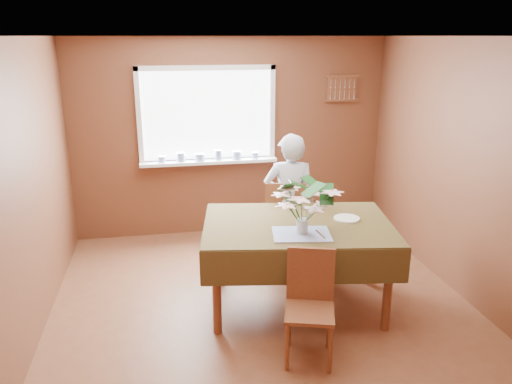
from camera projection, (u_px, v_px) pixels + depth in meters
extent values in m
plane|color=brown|center=(267.00, 317.00, 4.65)|extent=(4.50, 4.50, 0.00)
plane|color=white|center=(269.00, 36.00, 3.90)|extent=(4.50, 4.50, 0.00)
plane|color=brown|center=(231.00, 138.00, 6.38)|extent=(4.00, 0.00, 4.00)
plane|color=brown|center=(377.00, 338.00, 2.16)|extent=(4.00, 0.00, 4.00)
plane|color=brown|center=(19.00, 203.00, 3.91)|extent=(0.00, 4.50, 4.50)
plane|color=brown|center=(478.00, 177.00, 4.63)|extent=(0.00, 4.50, 4.50)
cube|color=white|center=(207.00, 115.00, 6.22)|extent=(1.60, 0.01, 1.10)
cube|color=white|center=(206.00, 68.00, 6.03)|extent=(1.72, 0.06, 0.06)
cube|color=white|center=(209.00, 161.00, 6.38)|extent=(1.72, 0.06, 0.06)
cube|color=white|center=(139.00, 118.00, 6.06)|extent=(0.06, 0.06, 1.22)
cube|color=white|center=(272.00, 114.00, 6.36)|extent=(0.06, 0.06, 1.22)
cube|color=white|center=(209.00, 161.00, 6.31)|extent=(1.72, 0.20, 0.04)
cylinder|color=white|center=(162.00, 159.00, 6.17)|extent=(0.09, 0.09, 0.08)
cylinder|color=white|center=(181.00, 157.00, 6.21)|extent=(0.11, 0.11, 0.12)
cylinder|color=white|center=(200.00, 157.00, 6.25)|extent=(0.12, 0.12, 0.09)
cylinder|color=white|center=(218.00, 155.00, 6.29)|extent=(0.10, 0.10, 0.13)
cylinder|color=white|center=(237.00, 155.00, 6.34)|extent=(0.11, 0.11, 0.10)
cylinder|color=white|center=(255.00, 155.00, 6.38)|extent=(0.09, 0.09, 0.08)
cube|color=brown|center=(342.00, 89.00, 6.44)|extent=(0.40, 0.03, 0.30)
cube|color=brown|center=(343.00, 77.00, 6.38)|extent=(0.44, 0.04, 0.03)
cube|color=brown|center=(342.00, 100.00, 6.47)|extent=(0.44, 0.04, 0.03)
cylinder|color=brown|center=(217.00, 292.00, 4.29)|extent=(0.08, 0.08, 0.79)
cylinder|color=brown|center=(388.00, 289.00, 4.33)|extent=(0.08, 0.08, 0.79)
cylinder|color=brown|center=(221.00, 248.00, 5.17)|extent=(0.08, 0.08, 0.79)
cylinder|color=brown|center=(362.00, 246.00, 5.22)|extent=(0.08, 0.08, 0.79)
cube|color=brown|center=(298.00, 226.00, 4.63)|extent=(1.81, 1.35, 0.04)
cube|color=#3B2E15|center=(298.00, 224.00, 4.62)|extent=(1.89, 1.43, 0.01)
cube|color=#3B2E15|center=(306.00, 268.00, 4.11)|extent=(1.71, 0.28, 0.31)
cube|color=#3B2E15|center=(291.00, 218.00, 5.23)|extent=(1.71, 0.28, 0.31)
cube|color=#3B2E15|center=(205.00, 241.00, 4.64)|extent=(0.20, 1.16, 0.31)
cube|color=#3B2E15|center=(389.00, 239.00, 4.70)|extent=(0.20, 1.16, 0.31)
cube|color=#4F92DF|center=(302.00, 234.00, 4.35)|extent=(0.55, 0.44, 0.01)
cylinder|color=brown|center=(299.00, 237.00, 5.87)|extent=(0.04, 0.04, 0.46)
cylinder|color=brown|center=(268.00, 237.00, 5.88)|extent=(0.04, 0.04, 0.46)
cylinder|color=brown|center=(301.00, 250.00, 5.52)|extent=(0.04, 0.04, 0.46)
cylinder|color=brown|center=(268.00, 250.00, 5.53)|extent=(0.04, 0.04, 0.46)
cube|color=brown|center=(284.00, 223.00, 5.63)|extent=(0.51, 0.51, 0.03)
cube|color=brown|center=(285.00, 206.00, 5.35)|extent=(0.43, 0.12, 0.51)
cylinder|color=brown|center=(287.00, 347.00, 3.85)|extent=(0.04, 0.04, 0.41)
cylinder|color=brown|center=(330.00, 350.00, 3.81)|extent=(0.04, 0.04, 0.41)
cylinder|color=brown|center=(289.00, 324.00, 4.16)|extent=(0.04, 0.04, 0.41)
cylinder|color=brown|center=(329.00, 326.00, 4.12)|extent=(0.04, 0.04, 0.41)
cube|color=brown|center=(310.00, 312.00, 3.92)|extent=(0.48, 0.48, 0.03)
cube|color=brown|center=(311.00, 274.00, 4.02)|extent=(0.38, 0.14, 0.46)
imported|color=white|center=(289.00, 203.00, 5.40)|extent=(0.61, 0.46, 1.53)
cylinder|color=white|center=(302.00, 226.00, 4.37)|extent=(0.10, 0.10, 0.13)
cylinder|color=#33662D|center=(303.00, 215.00, 4.34)|extent=(0.06, 0.06, 0.09)
cylinder|color=white|center=(347.00, 218.00, 4.71)|extent=(0.28, 0.28, 0.01)
cube|color=silver|center=(320.00, 234.00, 4.33)|extent=(0.04, 0.21, 0.00)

